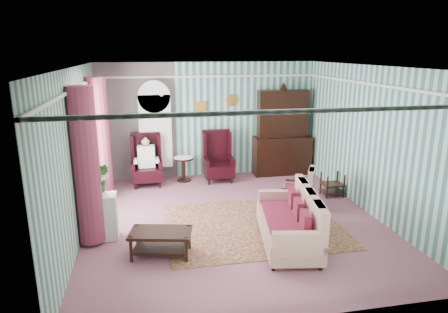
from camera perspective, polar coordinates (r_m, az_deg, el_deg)
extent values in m
plane|color=#834C59|center=(7.80, 1.33, -9.09)|extent=(6.00, 6.00, 0.00)
cube|color=#3D6F64|center=(10.22, -2.24, 5.21)|extent=(5.50, 0.02, 2.90)
cube|color=#3D6F64|center=(4.58, 9.55, -7.42)|extent=(5.50, 0.02, 2.90)
cube|color=#3D6F64|center=(7.27, -20.29, 0.25)|extent=(0.02, 6.00, 2.90)
cube|color=#3D6F64|center=(8.35, 20.16, 2.09)|extent=(0.02, 6.00, 2.90)
cube|color=white|center=(7.13, 1.47, 12.72)|extent=(5.50, 6.00, 0.02)
cube|color=#84435B|center=(10.10, -12.41, 4.75)|extent=(1.90, 0.01, 2.90)
cube|color=silver|center=(7.15, 1.45, 9.91)|extent=(5.50, 6.00, 0.05)
cube|color=white|center=(7.82, -19.48, 2.07)|extent=(0.04, 1.50, 1.90)
cylinder|color=brown|center=(6.83, -19.12, -1.41)|extent=(0.44, 0.44, 2.60)
cylinder|color=brown|center=(8.85, -17.37, 2.35)|extent=(0.44, 0.44, 2.60)
cube|color=#C48134|center=(10.12, -3.35, 6.82)|extent=(0.30, 0.03, 0.38)
cube|color=silver|center=(10.01, -9.74, 2.88)|extent=(0.80, 0.28, 2.24)
cube|color=black|center=(10.46, 8.38, 3.79)|extent=(1.50, 0.56, 2.36)
cube|color=black|center=(9.75, -11.01, -0.51)|extent=(0.76, 0.80, 1.25)
cube|color=black|center=(9.89, -0.84, 0.00)|extent=(0.76, 0.80, 1.25)
cylinder|color=black|center=(10.01, -5.78, -1.82)|extent=(0.50, 0.50, 0.60)
cube|color=black|center=(9.29, 15.20, -3.83)|extent=(0.45, 0.38, 0.54)
cube|color=white|center=(7.26, -17.15, -8.24)|extent=(0.55, 0.35, 0.80)
cube|color=#481B18|center=(7.60, 4.06, -9.76)|extent=(3.20, 2.60, 0.01)
cube|color=beige|center=(6.78, 9.15, -8.10)|extent=(1.30, 2.05, 1.09)
cube|color=beige|center=(8.35, 10.49, -4.08)|extent=(1.08, 1.02, 0.98)
cube|color=black|center=(6.57, -9.00, -12.14)|extent=(1.06, 0.73, 0.42)
imported|color=#274F18|center=(6.97, -17.76, -3.97)|extent=(0.39, 0.35, 0.40)
imported|color=#184F19|center=(7.17, -17.20, -2.93)|extent=(0.32, 0.28, 0.52)
imported|color=#23561A|center=(7.12, -18.31, -3.66)|extent=(0.29, 0.29, 0.40)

